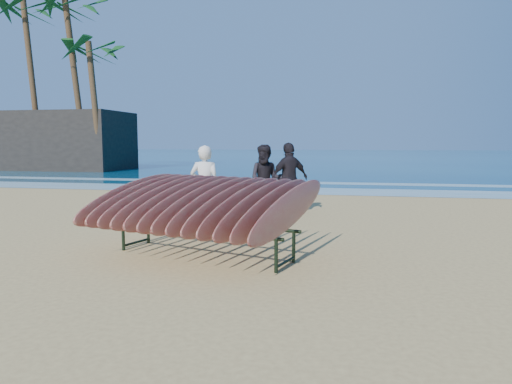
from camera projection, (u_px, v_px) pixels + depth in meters
ground at (247, 251)px, 7.96m from camera, size 120.00×120.00×0.00m
ocean at (335, 156)px, 61.55m from camera, size 160.00×160.00×0.00m
foam_near at (303, 191)px, 17.70m from camera, size 160.00×160.00×0.00m
foam_far at (310, 183)px, 21.11m from camera, size 160.00×160.00×0.00m
surfboard_rack at (203, 203)px, 7.51m from camera, size 3.82×3.53×1.42m
person_white at (205, 186)px, 10.16m from camera, size 0.71×0.50×1.82m
person_dark_a at (266, 180)px, 11.87m from camera, size 0.91×0.71×1.83m
person_dark_b at (289, 179)px, 11.86m from camera, size 1.13×1.07×1.88m
building at (62, 141)px, 31.25m from camera, size 8.78×4.88×3.90m
palm_left at (73, 10)px, 27.42m from camera, size 5.20×5.20×10.73m
palm_mid at (93, 53)px, 27.49m from camera, size 5.20×5.20×8.07m
palm_right at (29, 14)px, 28.76m from camera, size 5.20×5.20×10.88m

